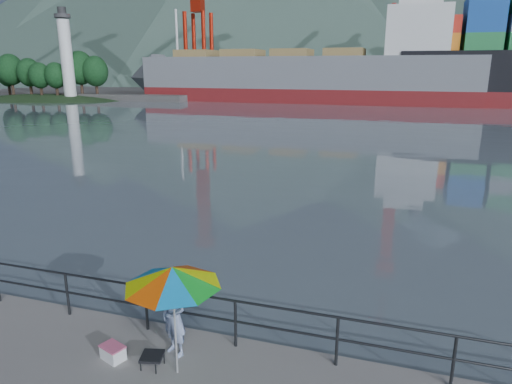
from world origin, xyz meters
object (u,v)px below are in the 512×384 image
Objects in this scene: fisherman at (174,317)px; bulk_carrier at (315,75)px; cooler_bag at (113,353)px; beach_umbrella at (172,277)px.

bulk_carrier is at bearing 122.51° from fisherman.
beach_umbrella is at bearing 20.98° from cooler_bag.
bulk_carrier is at bearing 98.53° from beach_umbrella.
fisherman is 1.36m from cooler_bag.
fisherman is 1.27m from beach_umbrella.
cooler_bag is at bearing -128.94° from fisherman.
beach_umbrella is (0.29, -0.52, 1.12)m from fisherman.
bulk_carrier reaches higher than fisherman.
fisherman is at bearing 119.44° from beach_umbrella.
beach_umbrella is 0.04× the size of bulk_carrier.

